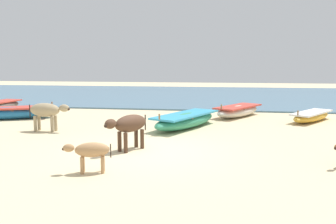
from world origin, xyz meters
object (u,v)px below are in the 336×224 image
Objects in this scene: fishing_boat_0 at (311,116)px; fishing_boat_5 at (7,113)px; cow_adult_dun at (46,111)px; cow_second_adult_dark at (129,125)px; fishing_boat_6 at (186,120)px; fishing_boat_2 at (238,111)px; calf_near_tan at (90,151)px.

fishing_boat_5 is at bearing -48.54° from fishing_boat_0.
cow_second_adult_dark is at bearing -29.49° from cow_adult_dun.
cow_adult_dun is (-10.34, -4.00, 0.53)m from fishing_boat_0.
fishing_boat_6 is at bearing -28.65° from fishing_boat_5.
cow_adult_dun is at bearing -25.15° from fishing_boat_2.
calf_near_tan is 2.18m from cow_second_adult_dark.
fishing_boat_5 is at bearing -92.97° from cow_second_adult_dark.
fishing_boat_6 reaches higher than calf_near_tan.
fishing_boat_2 is 3.95m from fishing_boat_6.
fishing_boat_5 is 2.97× the size of cow_second_adult_dark.
fishing_boat_2 is 0.78× the size of fishing_boat_5.
fishing_boat_6 is (-2.16, -3.30, 0.02)m from fishing_boat_2.
fishing_boat_2 is 3.22× the size of calf_near_tan.
calf_near_tan is at bearing 10.65° from fishing_boat_6.
fishing_boat_0 is at bearing -145.00° from calf_near_tan.
cow_second_adult_dark is (-6.52, -6.29, 0.51)m from fishing_boat_0.
fishing_boat_0 is at bearing -16.38° from fishing_boat_5.
fishing_boat_0 is 0.90× the size of fishing_boat_2.
cow_adult_dun is 1.10× the size of cow_second_adult_dark.
cow_adult_dun is (-7.20, -4.89, 0.47)m from fishing_boat_2.
cow_second_adult_dark reaches higher than fishing_boat_0.
fishing_boat_0 is 2.89× the size of calf_near_tan.
cow_adult_dun is at bearing -34.09° from fishing_boat_0.
cow_second_adult_dark is at bearing -56.43° from fishing_boat_5.
calf_near_tan is at bearing -4.24° from fishing_boat_0.
cow_second_adult_dark is (3.83, -2.29, -0.02)m from cow_adult_dun.
fishing_boat_0 is at bearing 104.88° from fishing_boat_2.
fishing_boat_0 is 9.07m from cow_second_adult_dark.
fishing_boat_2 reaches higher than calf_near_tan.
fishing_boat_0 is 3.26m from fishing_boat_2.
fishing_boat_6 is at bearing -2.54° from fishing_boat_2.
fishing_boat_5 is at bearing -45.97° from fishing_boat_2.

